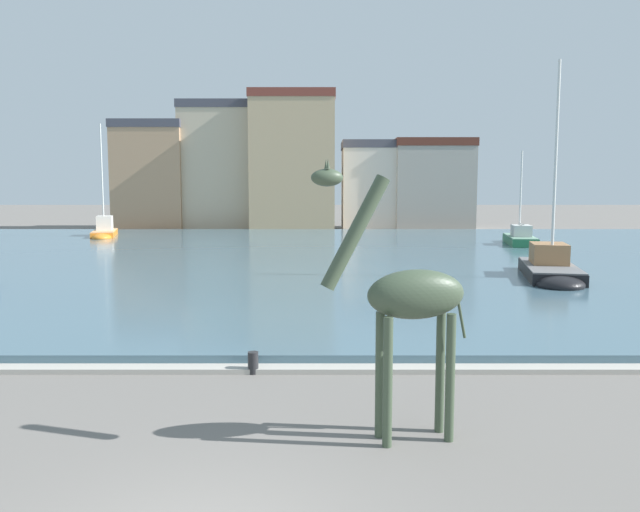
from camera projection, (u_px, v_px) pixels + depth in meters
harbor_water at (293, 256)px, 36.58m from camera, size 79.87×44.67×0.31m
quay_edge_coping at (255, 369)px, 14.14m from camera, size 79.87×0.50×0.12m
giraffe_statue at (406, 300)px, 10.07m from camera, size 2.63×0.99×4.64m
sailboat_green at (517, 240)px, 43.34m from camera, size 2.69×6.64×6.75m
sailboat_orange at (102, 232)px, 49.71m from camera, size 3.06×6.38×9.26m
sailboat_black at (549, 271)px, 26.71m from camera, size 3.43×7.11×9.53m
mooring_bollard at (251, 363)px, 13.97m from camera, size 0.24×0.24×0.50m
townhouse_tall_gabled at (151, 176)px, 62.82m from camera, size 7.05×6.65×10.83m
townhouse_wide_warehouse at (220, 167)px, 63.53m from camera, size 8.01×7.22×12.76m
townhouse_corner_house at (291, 162)px, 61.05m from camera, size 8.29×6.49×13.49m
townhouse_end_terrace at (374, 185)px, 63.62m from camera, size 7.11×5.83×8.94m
townhouse_narrow_midrow at (429, 184)px, 63.58m from camera, size 7.98×6.55×9.11m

